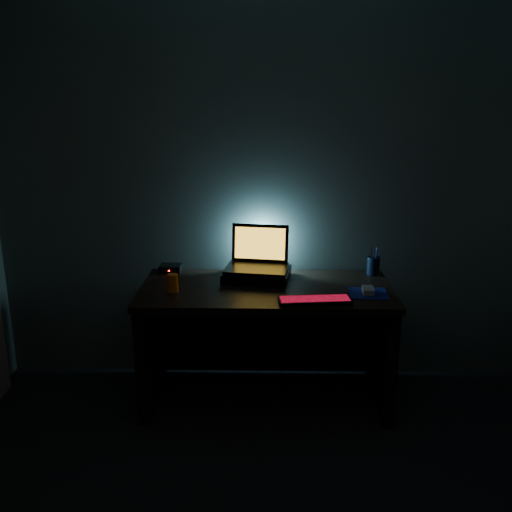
{
  "coord_description": "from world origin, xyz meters",
  "views": [
    {
      "loc": [
        -0.0,
        -1.59,
        1.88
      ],
      "look_at": [
        -0.06,
        1.57,
        0.96
      ],
      "focal_mm": 40.0,
      "sensor_mm": 36.0,
      "label": 1
    }
  ],
  "objects": [
    {
      "name": "juice_glass",
      "position": [
        -0.54,
        1.53,
        0.8
      ],
      "size": [
        0.08,
        0.08,
        0.11
      ],
      "primitive_type": "cylinder",
      "rotation": [
        0.0,
        0.0,
        -0.26
      ],
      "color": "orange",
      "rests_on": "desk"
    },
    {
      "name": "room",
      "position": [
        0.0,
        0.0,
        1.25
      ],
      "size": [
        3.5,
        4.0,
        2.5
      ],
      "color": "black",
      "rests_on": "ground"
    },
    {
      "name": "keyboard",
      "position": [
        0.27,
        1.37,
        0.76
      ],
      "size": [
        0.41,
        0.17,
        0.02
      ],
      "rotation": [
        0.0,
        0.0,
        0.1
      ],
      "color": "black",
      "rests_on": "desk"
    },
    {
      "name": "router",
      "position": [
        -0.62,
        1.91,
        0.77
      ],
      "size": [
        0.14,
        0.12,
        0.05
      ],
      "rotation": [
        0.0,
        0.0,
        -0.03
      ],
      "color": "black",
      "rests_on": "desk"
    },
    {
      "name": "mousepad",
      "position": [
        0.59,
        1.52,
        0.75
      ],
      "size": [
        0.23,
        0.21,
        0.0
      ],
      "primitive_type": "cube",
      "rotation": [
        0.0,
        0.0,
        -0.05
      ],
      "color": "navy",
      "rests_on": "desk"
    },
    {
      "name": "mouse",
      "position": [
        0.59,
        1.52,
        0.77
      ],
      "size": [
        0.07,
        0.11,
        0.03
      ],
      "primitive_type": "cube",
      "rotation": [
        0.0,
        0.0,
        -0.05
      ],
      "color": "gray",
      "rests_on": "mousepad"
    },
    {
      "name": "desk",
      "position": [
        0.0,
        1.67,
        0.49
      ],
      "size": [
        1.5,
        0.7,
        0.75
      ],
      "color": "black",
      "rests_on": "ground"
    },
    {
      "name": "pen_cup",
      "position": [
        0.68,
        1.88,
        0.81
      ],
      "size": [
        0.09,
        0.09,
        0.11
      ],
      "primitive_type": "cylinder",
      "rotation": [
        0.0,
        0.0,
        0.14
      ],
      "color": "black",
      "rests_on": "desk"
    },
    {
      "name": "laptop",
      "position": [
        -0.05,
        1.82,
        0.87
      ],
      "size": [
        0.41,
        0.33,
        0.26
      ],
      "rotation": [
        0.0,
        0.0,
        -0.15
      ],
      "color": "black",
      "rests_on": "riser"
    },
    {
      "name": "riser",
      "position": [
        -0.06,
        1.77,
        0.78
      ],
      "size": [
        0.44,
        0.35,
        0.06
      ],
      "primitive_type": "cube",
      "rotation": [
        0.0,
        0.0,
        -0.15
      ],
      "color": "black",
      "rests_on": "desk"
    }
  ]
}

